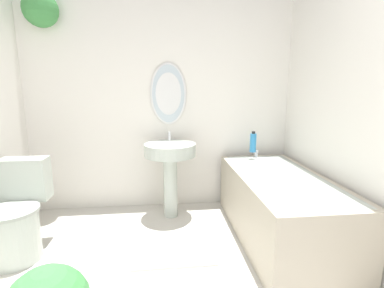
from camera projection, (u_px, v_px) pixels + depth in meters
name	position (u px, v px, depth m)	size (l,w,h in m)	color
wall_back	(154.00, 92.00, 2.94)	(2.90, 0.32, 2.40)	silver
wall_right	(373.00, 103.00, 1.87)	(0.06, 2.62, 2.40)	silver
toilet	(17.00, 218.00, 2.16)	(0.39, 0.54, 0.74)	#B2BCB2
pedestal_sink	(170.00, 160.00, 2.78)	(0.51, 0.51, 0.86)	#B2BCB2
bathtub	(279.00, 205.00, 2.43)	(0.72, 1.52, 0.64)	#B2A893
shampoo_bottle	(253.00, 142.00, 2.91)	(0.07, 0.07, 0.22)	#2D84C6
bath_mat	(174.00, 255.00, 2.19)	(0.65, 0.33, 0.02)	silver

